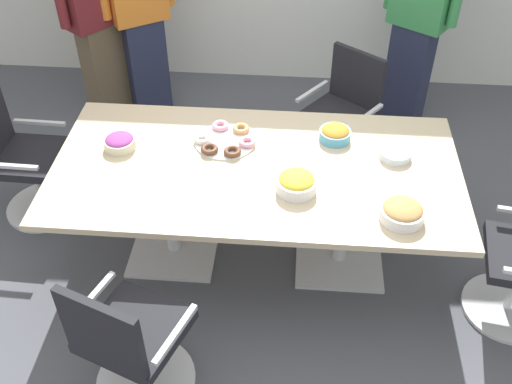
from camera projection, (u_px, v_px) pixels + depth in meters
The scene contains 14 objects.
ground_plane at pixel (256, 254), 4.00m from camera, with size 10.00×10.00×0.01m, color #4C4F56.
conference_table at pixel (256, 183), 3.58m from camera, with size 2.40×1.20×0.75m.
office_chair_0 at pixel (25, 163), 4.08m from camera, with size 0.56×0.56×0.91m.
office_chair_1 at pixel (131, 345), 2.98m from camera, with size 0.70×0.70×0.91m.
office_chair_3 at pixel (341, 120), 4.48m from camera, with size 0.76×0.76×0.91m.
person_standing_0 at pixel (95, 14), 4.64m from camera, with size 0.44×0.53×1.79m.
person_standing_1 at pixel (139, 9), 4.71m from camera, with size 0.55×0.43×1.78m.
person_standing_2 at pixel (419, 14), 4.57m from camera, with size 0.55×0.43×1.83m.
snack_bowl_candy_mix at pixel (120, 142), 3.61m from camera, with size 0.19×0.19×0.09m.
snack_bowl_chips_orange at pixel (335, 133), 3.68m from camera, with size 0.20×0.20×0.09m.
snack_bowl_chips_yellow at pixel (296, 183), 3.30m from camera, with size 0.23×0.23×0.11m.
snack_bowl_cookies at pixel (402, 212), 3.14m from camera, with size 0.24×0.24×0.10m.
donut_platter at pixel (225, 140), 3.67m from camera, with size 0.39×0.38×0.04m.
plate_stack at pixel (395, 154), 3.55m from camera, with size 0.19×0.19×0.05m.
Camera 1 is at (0.22, -2.73, 2.94)m, focal length 41.86 mm.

